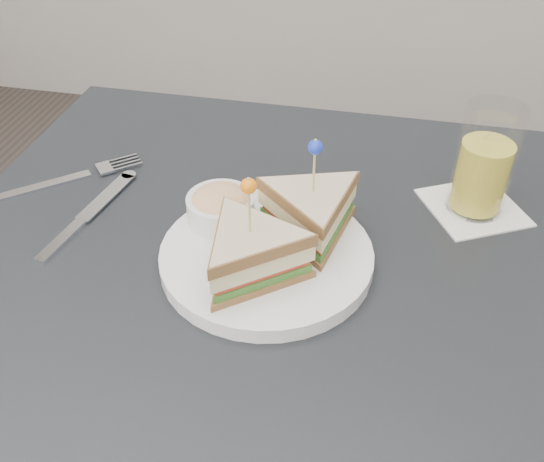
{
  "coord_description": "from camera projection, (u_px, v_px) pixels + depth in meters",
  "views": [
    {
      "loc": [
        0.12,
        -0.5,
        1.22
      ],
      "look_at": [
        0.01,
        0.01,
        0.8
      ],
      "focal_mm": 40.0,
      "sensor_mm": 36.0,
      "label": 1
    }
  ],
  "objects": [
    {
      "name": "table",
      "position": [
        262.0,
        315.0,
        0.74
      ],
      "size": [
        0.8,
        0.8,
        0.75
      ],
      "color": "black",
      "rests_on": "ground"
    },
    {
      "name": "cutlery_fork",
      "position": [
        75.0,
        177.0,
        0.83
      ],
      "size": [
        0.17,
        0.15,
        0.01
      ],
      "rotation": [
        0.0,
        0.0,
        -0.85
      ],
      "color": "white",
      "rests_on": "table"
    },
    {
      "name": "plate_meal",
      "position": [
        272.0,
        235.0,
        0.68
      ],
      "size": [
        0.28,
        0.28,
        0.14
      ],
      "rotation": [
        0.0,
        0.0,
        0.15
      ],
      "color": "white",
      "rests_on": "table"
    },
    {
      "name": "cutlery_knife",
      "position": [
        86.0,
        217.0,
        0.76
      ],
      "size": [
        0.05,
        0.2,
        0.01
      ],
      "rotation": [
        0.0,
        0.0,
        -0.16
      ],
      "color": "white",
      "rests_on": "table"
    },
    {
      "name": "drink_set",
      "position": [
        484.0,
        167.0,
        0.74
      ],
      "size": [
        0.15,
        0.15,
        0.14
      ],
      "rotation": [
        0.0,
        0.0,
        0.49
      ],
      "color": "white",
      "rests_on": "table"
    }
  ]
}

